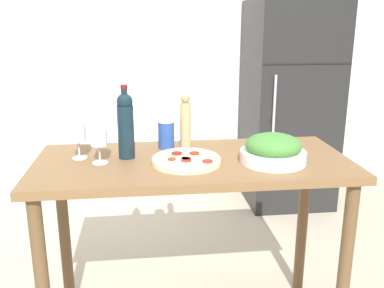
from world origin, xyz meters
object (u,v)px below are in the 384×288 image
salad_bowl (273,150)px  wine_glass_near (99,139)px  wine_bottle (126,124)px  homemade_pizza (186,160)px  salt_canister (166,134)px  refrigerator (289,104)px  wine_glass_far (78,135)px  pepper_mill (185,122)px

salad_bowl → wine_glass_near: bearing=174.2°
wine_bottle → wine_glass_near: wine_bottle is taller
homemade_pizza → salt_canister: (-0.07, 0.24, 0.05)m
refrigerator → wine_glass_near: refrigerator is taller
wine_glass_near → refrigerator: bearing=48.5°
wine_bottle → homemade_pizza: (0.25, -0.11, -0.14)m
wine_glass_far → salad_bowl: (0.83, -0.15, -0.05)m
salt_canister → pepper_mill: bearing=5.3°
refrigerator → pepper_mill: size_ratio=6.36×
refrigerator → pepper_mill: 1.67m
wine_bottle → wine_glass_far: 0.21m
wine_bottle → wine_glass_far: wine_bottle is taller
pepper_mill → salad_bowl: pepper_mill is taller
wine_glass_far → pepper_mill: bearing=15.1°
salad_bowl → salt_canister: size_ratio=2.02×
wine_bottle → pepper_mill: 0.31m
wine_glass_near → salt_canister: size_ratio=1.12×
refrigerator → salad_bowl: refrigerator is taller
wine_glass_near → salad_bowl: bearing=-5.8°
wine_glass_far → salad_bowl: size_ratio=0.56×
refrigerator → wine_bottle: size_ratio=5.02×
wine_glass_near → wine_glass_far: size_ratio=1.00×
wine_glass_far → wine_glass_near: bearing=-38.7°
refrigerator → homemade_pizza: (-1.00, -1.59, 0.08)m
homemade_pizza → salt_canister: salt_canister is taller
refrigerator → wine_glass_far: 2.08m
wine_bottle → homemade_pizza: 0.31m
wine_glass_near → wine_glass_far: (-0.10, 0.08, 0.00)m
pepper_mill → wine_glass_far: bearing=-164.9°
pepper_mill → wine_glass_near: bearing=-151.9°
refrigerator → wine_glass_near: (-1.37, -1.55, 0.18)m
wine_bottle → salad_bowl: (0.62, -0.14, -0.10)m
wine_glass_near → pepper_mill: 0.44m
wine_glass_far → pepper_mill: size_ratio=0.61×
salt_canister → refrigerator: bearing=51.5°
pepper_mill → salt_canister: pepper_mill is taller
wine_glass_near → homemade_pizza: bearing=-7.2°
wine_bottle → salt_canister: (0.18, 0.14, -0.08)m
salad_bowl → wine_bottle: bearing=167.5°
pepper_mill → salt_canister: size_ratio=1.85×
wine_glass_near → salad_bowl: wine_glass_near is taller
wine_glass_far → salad_bowl: bearing=-10.3°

